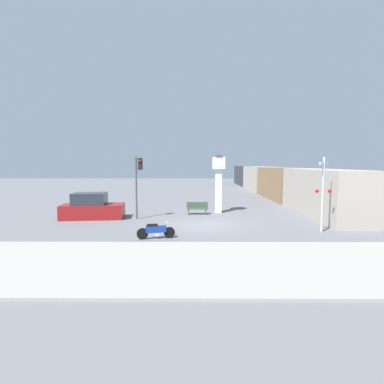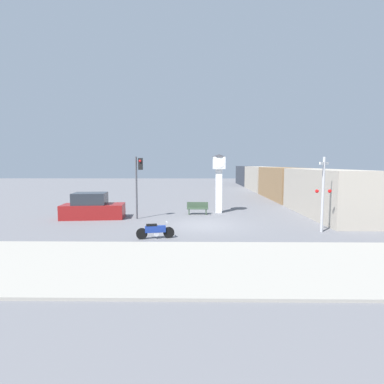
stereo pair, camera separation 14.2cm
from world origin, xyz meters
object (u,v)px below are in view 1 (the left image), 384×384
(clock_tower, at_px, (218,174))
(parked_car, at_px, (92,208))
(motorcycle, at_px, (156,231))
(freight_train, at_px, (268,180))
(bench, at_px, (197,208))
(traffic_light, at_px, (138,176))
(railroad_crossing_signal, at_px, (323,191))

(clock_tower, relative_size, parked_car, 1.04)
(clock_tower, height_order, parked_car, clock_tower)
(motorcycle, distance_m, parked_car, 7.65)
(freight_train, bearing_deg, parked_car, -133.07)
(freight_train, bearing_deg, clock_tower, -116.54)
(motorcycle, relative_size, clock_tower, 0.42)
(bench, bearing_deg, freight_train, 60.01)
(parked_car, bearing_deg, traffic_light, -8.18)
(parked_car, bearing_deg, bench, 7.34)
(railroad_crossing_signal, bearing_deg, clock_tower, 128.51)
(clock_tower, height_order, traffic_light, clock_tower)
(freight_train, relative_size, traffic_light, 10.06)
(motorcycle, bearing_deg, bench, 61.54)
(clock_tower, distance_m, railroad_crossing_signal, 8.47)
(freight_train, xyz_separation_m, parked_car, (-16.56, -17.72, -0.95))
(clock_tower, bearing_deg, freight_train, 63.46)
(clock_tower, relative_size, freight_train, 0.11)
(bench, bearing_deg, clock_tower, 26.10)
(parked_car, bearing_deg, railroad_crossing_signal, -21.92)
(traffic_light, distance_m, parked_car, 3.95)
(clock_tower, distance_m, traffic_light, 6.31)
(bench, bearing_deg, traffic_light, -155.28)
(traffic_light, distance_m, railroad_crossing_signal, 11.66)
(railroad_crossing_signal, distance_m, bench, 9.18)
(traffic_light, relative_size, parked_car, 0.98)
(freight_train, distance_m, traffic_light, 22.28)
(motorcycle, xyz_separation_m, railroad_crossing_signal, (9.08, 1.60, 1.86))
(railroad_crossing_signal, relative_size, bench, 2.61)
(railroad_crossing_signal, bearing_deg, freight_train, 83.91)
(motorcycle, height_order, clock_tower, clock_tower)
(freight_train, height_order, bench, freight_train)
(parked_car, bearing_deg, clock_tower, 9.81)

